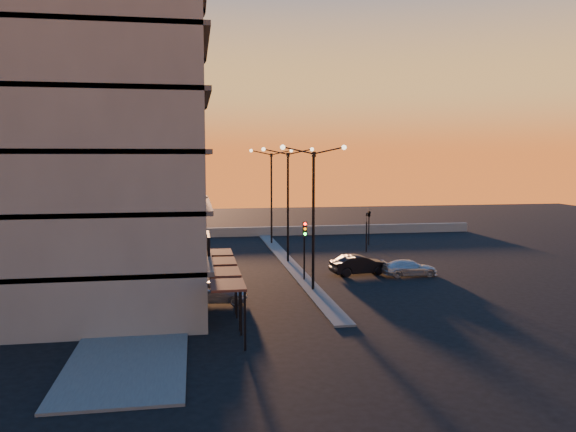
# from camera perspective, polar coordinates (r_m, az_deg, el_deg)

# --- Properties ---
(ground) EXTENTS (120.00, 120.00, 0.00)m
(ground) POSITION_cam_1_polar(r_m,az_deg,el_deg) (37.09, 2.55, -7.61)
(ground) COLOR black
(ground) RESTS_ON ground
(sidewalk_west) EXTENTS (5.00, 40.00, 0.12)m
(sidewalk_west) POSITION_cam_1_polar(r_m,az_deg,el_deg) (40.31, -13.54, -6.58)
(sidewalk_west) COLOR #4C4C4A
(sidewalk_west) RESTS_ON ground
(median) EXTENTS (1.20, 36.00, 0.12)m
(median) POSITION_cam_1_polar(r_m,az_deg,el_deg) (46.69, -0.01, -4.68)
(median) COLOR #4C4C4A
(median) RESTS_ON ground
(parapet) EXTENTS (44.00, 0.50, 1.00)m
(parapet) POSITION_cam_1_polar(r_m,az_deg,el_deg) (62.53, -0.61, -1.54)
(parapet) COLOR slate
(parapet) RESTS_ON ground
(building) EXTENTS (14.35, 17.08, 25.00)m
(building) POSITION_cam_1_polar(r_m,az_deg,el_deg) (36.00, -20.13, 10.71)
(building) COLOR slate
(building) RESTS_ON ground
(streetlamp_near) EXTENTS (4.32, 0.32, 9.51)m
(streetlamp_near) POSITION_cam_1_polar(r_m,az_deg,el_deg) (36.18, 2.59, 1.03)
(streetlamp_near) COLOR black
(streetlamp_near) RESTS_ON ground
(streetlamp_mid) EXTENTS (4.32, 0.32, 9.51)m
(streetlamp_mid) POSITION_cam_1_polar(r_m,az_deg,el_deg) (45.98, -0.01, 2.11)
(streetlamp_mid) COLOR black
(streetlamp_mid) RESTS_ON ground
(streetlamp_far) EXTENTS (4.32, 0.32, 9.51)m
(streetlamp_far) POSITION_cam_1_polar(r_m,az_deg,el_deg) (55.85, -1.70, 2.80)
(streetlamp_far) COLOR black
(streetlamp_far) RESTS_ON ground
(traffic_light_main) EXTENTS (0.28, 0.44, 4.25)m
(traffic_light_main) POSITION_cam_1_polar(r_m,az_deg,el_deg) (39.30, 1.70, -2.54)
(traffic_light_main) COLOR black
(traffic_light_main) RESTS_ON ground
(signal_east_a) EXTENTS (0.13, 0.16, 3.60)m
(signal_east_a) POSITION_cam_1_polar(r_m,az_deg,el_deg) (52.09, 7.98, -1.54)
(signal_east_a) COLOR black
(signal_east_a) RESTS_ON ground
(signal_east_b) EXTENTS (0.42, 1.99, 3.60)m
(signal_east_b) POSITION_cam_1_polar(r_m,az_deg,el_deg) (56.19, 8.23, 0.21)
(signal_east_b) COLOR black
(signal_east_b) RESTS_ON ground
(car_hatchback) EXTENTS (4.27, 2.27, 1.38)m
(car_hatchback) POSITION_cam_1_polar(r_m,az_deg,el_deg) (34.25, -7.53, -7.62)
(car_hatchback) COLOR #A4A5AC
(car_hatchback) RESTS_ON ground
(car_sedan) EXTENTS (4.57, 2.16, 1.45)m
(car_sedan) POSITION_cam_1_polar(r_m,az_deg,el_deg) (42.35, 7.28, -4.93)
(car_sedan) COLOR black
(car_sedan) RESTS_ON ground
(car_wagon) EXTENTS (4.11, 1.71, 1.19)m
(car_wagon) POSITION_cam_1_polar(r_m,az_deg,el_deg) (42.46, 12.24, -5.17)
(car_wagon) COLOR #B7BABF
(car_wagon) RESTS_ON ground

